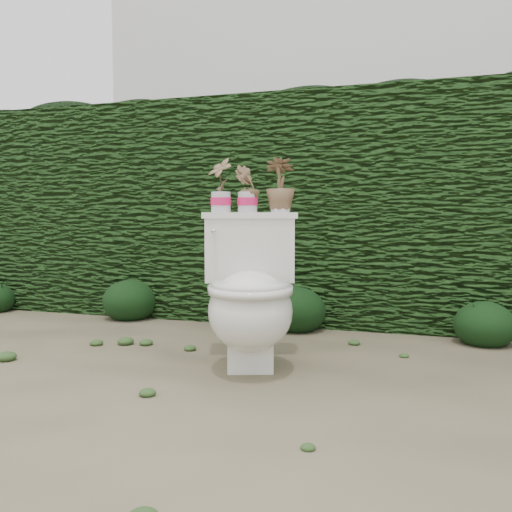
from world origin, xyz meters
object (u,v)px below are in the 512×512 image
(toilet, at_px, (250,297))
(potted_plant_center, at_px, (248,190))
(potted_plant_left, at_px, (221,186))
(potted_plant_right, at_px, (280,187))

(toilet, height_order, potted_plant_center, potted_plant_center)
(potted_plant_left, height_order, potted_plant_center, potted_plant_left)
(potted_plant_center, bearing_deg, potted_plant_left, -2.72)
(toilet, bearing_deg, potted_plant_left, 122.53)
(potted_plant_center, bearing_deg, potted_plant_right, 177.28)
(toilet, xyz_separation_m, potted_plant_left, (-0.22, 0.18, 0.56))
(toilet, bearing_deg, potted_plant_center, 92.47)
(toilet, height_order, potted_plant_left, potted_plant_left)
(toilet, height_order, potted_plant_right, potted_plant_right)
(potted_plant_center, bearing_deg, toilet, 89.75)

